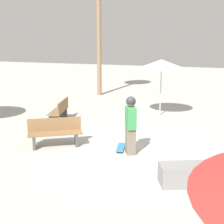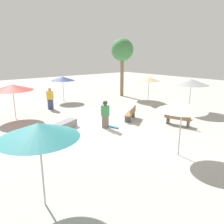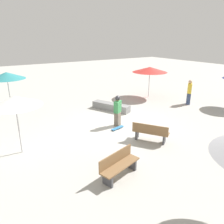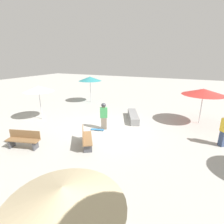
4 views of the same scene
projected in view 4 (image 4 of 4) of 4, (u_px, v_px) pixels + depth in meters
The scene contains 10 objects.
ground_plane at pixel (105, 130), 10.64m from camera, with size 60.00×60.00×0.00m, color #B2AFA8.
skater_main at pixel (104, 115), 10.47m from camera, with size 0.43×0.50×1.64m.
skateboard at pixel (98, 129), 10.49m from camera, with size 0.37×0.82×0.07m.
concrete_ledge at pixel (133, 116), 12.29m from camera, with size 2.56×1.56×0.45m.
bench_near at pixel (24, 140), 8.39m from camera, with size 0.86×1.66×0.85m.
bench_far at pixel (86, 138), 8.53m from camera, with size 1.58×1.25×0.85m.
shade_umbrella_red at pixel (204, 92), 11.03m from camera, with size 2.62×2.62×2.32m.
shade_umbrella_teal at pixel (90, 79), 16.56m from camera, with size 2.17×2.17×2.47m.
shade_umbrella_tan at pixel (63, 197), 2.70m from camera, with size 2.01×2.01×2.32m.
shade_umbrella_white at pixel (38, 89), 11.84m from camera, with size 2.03×2.03×2.36m.
Camera 4 is at (-8.76, -4.49, 4.19)m, focal length 28.00 mm.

